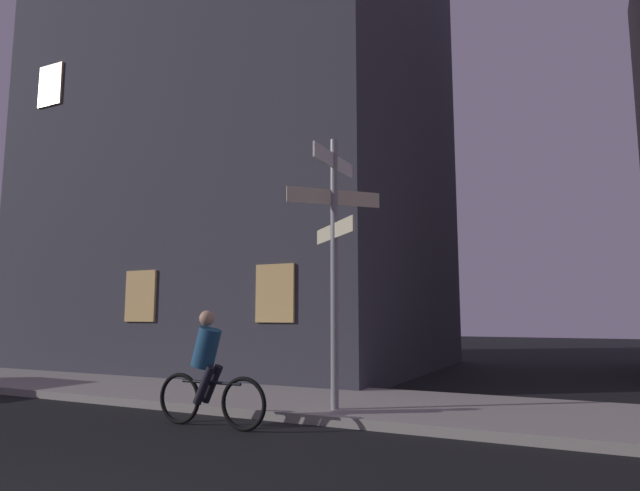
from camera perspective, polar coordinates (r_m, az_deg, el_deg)
sidewalk_kerb at (r=9.47m, az=3.28°, el=-16.29°), size 40.00×3.13×0.14m
signpost at (r=8.46m, az=1.51°, el=0.14°), size 1.14×1.45×4.19m
cyclist at (r=7.96m, az=-11.66°, el=-12.92°), size 1.82×0.32×1.61m
building_left_block at (r=19.33m, az=-6.82°, el=19.88°), size 11.01×9.46×20.76m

